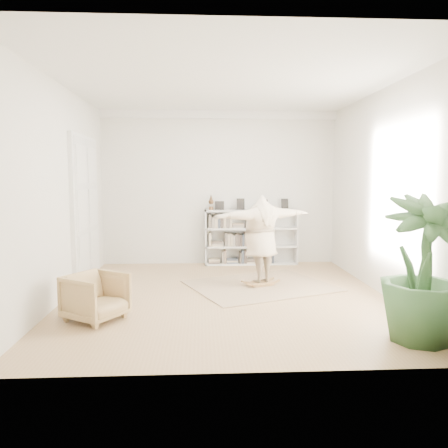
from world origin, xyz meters
name	(u,v)px	position (x,y,z in m)	size (l,w,h in m)	color
floor	(227,296)	(0.00, 0.00, 0.00)	(6.00, 6.00, 0.00)	#9E7C52
room_shell	(219,115)	(0.00, 2.94, 3.51)	(6.00, 6.00, 6.00)	silver
doors	(86,211)	(-2.70, 1.30, 1.40)	(0.09, 1.78, 2.92)	white
bookshelf	(251,238)	(0.74, 2.82, 0.64)	(2.20, 0.35, 1.64)	silver
armchair	(96,297)	(-1.96, -1.17, 0.34)	(0.73, 0.75, 0.68)	tan
rug	(260,286)	(0.68, 0.67, 0.01)	(2.50, 2.00, 0.02)	tan
rocker_board	(261,283)	(0.68, 0.67, 0.07)	(0.56, 0.45, 0.10)	olive
person	(261,237)	(0.68, 0.67, 0.94)	(2.02, 0.55, 1.64)	beige
houseplant	(422,269)	(2.30, -2.20, 0.92)	(1.03, 1.03, 1.85)	#2E542A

